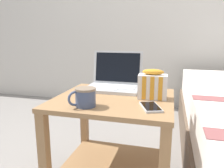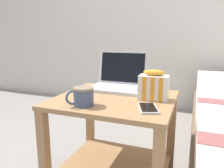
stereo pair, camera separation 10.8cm
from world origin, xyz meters
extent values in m
cube|color=beige|center=(0.00, 1.62, 1.25)|extent=(8.00, 0.05, 2.50)
cube|color=#997047|center=(0.00, 0.00, 0.53)|extent=(0.60, 0.55, 0.02)
cube|color=#997047|center=(0.00, 0.00, 0.13)|extent=(0.56, 0.51, 0.02)
cube|color=#997047|center=(-0.27, -0.25, 0.26)|extent=(0.04, 0.04, 0.51)
cube|color=#997047|center=(-0.27, 0.25, 0.26)|extent=(0.04, 0.04, 0.51)
cube|color=#997047|center=(0.27, 0.25, 0.26)|extent=(0.04, 0.04, 0.51)
cube|color=#B7BABC|center=(-0.05, 0.15, 0.55)|extent=(0.31, 0.21, 0.02)
cube|color=silver|center=(-0.05, 0.17, 0.56)|extent=(0.27, 0.12, 0.00)
cube|color=silver|center=(-0.05, 0.09, 0.56)|extent=(0.09, 0.05, 0.00)
cube|color=#B7BABC|center=(-0.05, 0.27, 0.66)|extent=(0.31, 0.04, 0.20)
cube|color=black|center=(-0.05, 0.27, 0.66)|extent=(0.28, 0.03, 0.18)
cube|color=blue|center=(0.02, 0.28, 0.65)|extent=(0.03, 0.01, 0.04)
cube|color=yellow|center=(0.03, 0.28, 0.69)|extent=(0.04, 0.01, 0.04)
cube|color=silver|center=(-0.07, 0.27, 0.60)|extent=(0.03, 0.01, 0.04)
cube|color=blue|center=(-0.10, 0.27, 0.62)|extent=(0.03, 0.01, 0.05)
cylinder|color=#3F4C6B|center=(-0.09, -0.18, 0.58)|extent=(0.09, 0.09, 0.09)
cylinder|color=#7F6B56|center=(-0.09, -0.18, 0.62)|extent=(0.09, 0.09, 0.01)
cylinder|color=black|center=(-0.09, -0.18, 0.61)|extent=(0.08, 0.08, 0.01)
torus|color=#3F4C6B|center=(-0.12, -0.21, 0.58)|extent=(0.05, 0.06, 0.07)
cube|color=silver|center=(0.19, 0.03, 0.60)|extent=(0.15, 0.09, 0.12)
cube|color=orange|center=(0.15, -0.01, 0.60)|extent=(0.02, 0.00, 0.12)
cube|color=orange|center=(0.19, -0.01, 0.60)|extent=(0.02, 0.00, 0.12)
cube|color=orange|center=(0.23, -0.01, 0.60)|extent=(0.02, 0.00, 0.12)
ellipsoid|color=orange|center=(0.19, 0.03, 0.67)|extent=(0.11, 0.05, 0.03)
cube|color=#B7BABC|center=(0.20, -0.12, 0.54)|extent=(0.12, 0.16, 0.01)
cube|color=black|center=(0.20, -0.12, 0.55)|extent=(0.11, 0.14, 0.00)
camera|label=1|loc=(0.28, -1.06, 0.85)|focal=35.00mm
camera|label=2|loc=(0.38, -1.03, 0.85)|focal=35.00mm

